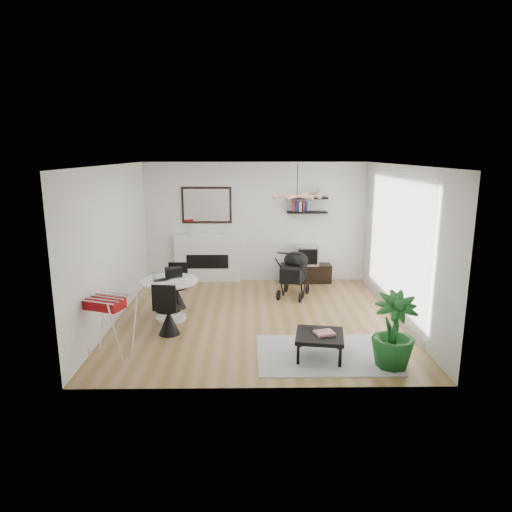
{
  "coord_description": "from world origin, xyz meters",
  "views": [
    {
      "loc": [
        -0.15,
        -7.74,
        2.91
      ],
      "look_at": [
        -0.02,
        0.4,
        1.05
      ],
      "focal_mm": 32.0,
      "sensor_mm": 36.0,
      "label": 1
    }
  ],
  "objects_px": {
    "tv_console": "(306,273)",
    "coffee_table": "(320,337)",
    "stroller": "(294,275)",
    "drying_rack": "(109,325)",
    "potted_plant": "(394,331)",
    "dining_table": "(170,293)",
    "crt_tv": "(307,255)",
    "fireplace": "(208,252)"
  },
  "relations": [
    {
      "from": "crt_tv",
      "to": "drying_rack",
      "type": "bearing_deg",
      "value": -131.14
    },
    {
      "from": "tv_console",
      "to": "crt_tv",
      "type": "xyz_separation_m",
      "value": [
        0.01,
        -0.0,
        0.43
      ]
    },
    {
      "from": "crt_tv",
      "to": "fireplace",
      "type": "bearing_deg",
      "value": 176.62
    },
    {
      "from": "drying_rack",
      "to": "crt_tv",
      "type": "bearing_deg",
      "value": 69.85
    },
    {
      "from": "stroller",
      "to": "coffee_table",
      "type": "distance_m",
      "value": 2.91
    },
    {
      "from": "tv_console",
      "to": "dining_table",
      "type": "distance_m",
      "value": 3.58
    },
    {
      "from": "drying_rack",
      "to": "potted_plant",
      "type": "xyz_separation_m",
      "value": [
        4.0,
        -0.42,
        0.05
      ]
    },
    {
      "from": "dining_table",
      "to": "stroller",
      "type": "relative_size",
      "value": 0.97
    },
    {
      "from": "dining_table",
      "to": "stroller",
      "type": "bearing_deg",
      "value": 29.73
    },
    {
      "from": "crt_tv",
      "to": "coffee_table",
      "type": "bearing_deg",
      "value": -94.26
    },
    {
      "from": "stroller",
      "to": "coffee_table",
      "type": "bearing_deg",
      "value": -67.97
    },
    {
      "from": "crt_tv",
      "to": "potted_plant",
      "type": "xyz_separation_m",
      "value": [
        0.67,
        -4.23,
        -0.11
      ]
    },
    {
      "from": "tv_console",
      "to": "fireplace",
      "type": "bearing_deg",
      "value": 176.7
    },
    {
      "from": "drying_rack",
      "to": "stroller",
      "type": "height_order",
      "value": "stroller"
    },
    {
      "from": "fireplace",
      "to": "tv_console",
      "type": "distance_m",
      "value": 2.3
    },
    {
      "from": "crt_tv",
      "to": "coffee_table",
      "type": "height_order",
      "value": "crt_tv"
    },
    {
      "from": "fireplace",
      "to": "potted_plant",
      "type": "xyz_separation_m",
      "value": [
        2.92,
        -4.37,
        -0.16
      ]
    },
    {
      "from": "coffee_table",
      "to": "potted_plant",
      "type": "relative_size",
      "value": 0.73
    },
    {
      "from": "crt_tv",
      "to": "stroller",
      "type": "height_order",
      "value": "stroller"
    },
    {
      "from": "potted_plant",
      "to": "coffee_table",
      "type": "bearing_deg",
      "value": 161.9
    },
    {
      "from": "coffee_table",
      "to": "potted_plant",
      "type": "height_order",
      "value": "potted_plant"
    },
    {
      "from": "stroller",
      "to": "fireplace",
      "type": "bearing_deg",
      "value": 168.85
    },
    {
      "from": "dining_table",
      "to": "potted_plant",
      "type": "distance_m",
      "value": 3.86
    },
    {
      "from": "crt_tv",
      "to": "tv_console",
      "type": "bearing_deg",
      "value": 149.09
    },
    {
      "from": "potted_plant",
      "to": "fireplace",
      "type": "bearing_deg",
      "value": 123.79
    },
    {
      "from": "drying_rack",
      "to": "coffee_table",
      "type": "relative_size",
      "value": 1.18
    },
    {
      "from": "coffee_table",
      "to": "dining_table",
      "type": "bearing_deg",
      "value": 146.71
    },
    {
      "from": "coffee_table",
      "to": "stroller",
      "type": "bearing_deg",
      "value": 91.71
    },
    {
      "from": "fireplace",
      "to": "dining_table",
      "type": "bearing_deg",
      "value": -100.21
    },
    {
      "from": "tv_console",
      "to": "drying_rack",
      "type": "xyz_separation_m",
      "value": [
        -3.33,
        -3.82,
        0.27
      ]
    },
    {
      "from": "crt_tv",
      "to": "potted_plant",
      "type": "distance_m",
      "value": 4.29
    },
    {
      "from": "crt_tv",
      "to": "drying_rack",
      "type": "xyz_separation_m",
      "value": [
        -3.33,
        -3.82,
        -0.16
      ]
    },
    {
      "from": "dining_table",
      "to": "drying_rack",
      "type": "relative_size",
      "value": 1.09
    },
    {
      "from": "fireplace",
      "to": "drying_rack",
      "type": "relative_size",
      "value": 2.37
    },
    {
      "from": "dining_table",
      "to": "coffee_table",
      "type": "height_order",
      "value": "dining_table"
    },
    {
      "from": "fireplace",
      "to": "drying_rack",
      "type": "bearing_deg",
      "value": -105.3
    },
    {
      "from": "crt_tv",
      "to": "drying_rack",
      "type": "distance_m",
      "value": 5.07
    },
    {
      "from": "fireplace",
      "to": "drying_rack",
      "type": "height_order",
      "value": "fireplace"
    },
    {
      "from": "tv_console",
      "to": "coffee_table",
      "type": "bearing_deg",
      "value": -94.18
    },
    {
      "from": "tv_console",
      "to": "stroller",
      "type": "distance_m",
      "value": 1.11
    },
    {
      "from": "fireplace",
      "to": "stroller",
      "type": "bearing_deg",
      "value": -31.48
    },
    {
      "from": "coffee_table",
      "to": "fireplace",
      "type": "bearing_deg",
      "value": 115.82
    }
  ]
}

